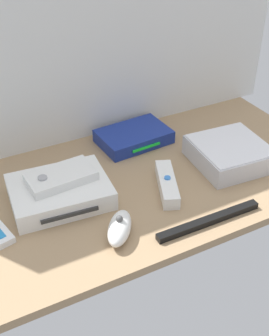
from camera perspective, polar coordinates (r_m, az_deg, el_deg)
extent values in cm
cube|color=#9E7F5B|center=(103.22, 0.00, -2.27)|extent=(100.00, 48.00, 2.00)
cube|color=silver|center=(108.59, -6.37, 19.05)|extent=(110.00, 1.20, 64.00)
cube|color=white|center=(97.57, -9.55, -3.02)|extent=(22.40, 17.89, 4.40)
cube|color=#2D2D2D|center=(91.31, -8.28, -5.97)|extent=(12.00, 1.72, 0.80)
cube|color=silver|center=(110.33, 12.12, 1.80)|extent=(18.22, 18.22, 5.00)
cube|color=silver|center=(108.93, 12.29, 2.97)|extent=(17.49, 17.49, 0.30)
cube|color=navy|center=(116.29, -0.10, 4.07)|extent=(18.72, 13.11, 3.40)
cube|color=#19D833|center=(111.82, 1.54, 2.66)|extent=(8.01, 0.90, 0.60)
cube|color=white|center=(99.88, 4.20, -2.04)|extent=(9.03, 15.04, 3.00)
cylinder|color=#387FDB|center=(98.86, 4.25, -1.26)|extent=(1.40, 1.40, 0.40)
ellipsoid|color=white|center=(87.82, -1.93, -7.71)|extent=(9.50, 10.65, 4.00)
sphere|color=#4C4C4C|center=(86.21, -1.96, -6.54)|extent=(1.40, 1.40, 1.40)
cube|color=white|center=(96.54, -9.46, -1.09)|extent=(14.85, 8.84, 2.00)
cylinder|color=#99999E|center=(94.84, -11.74, -1.23)|extent=(2.12, 2.12, 0.40)
cube|color=black|center=(92.59, 9.53, -6.67)|extent=(24.02, 2.16, 1.40)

